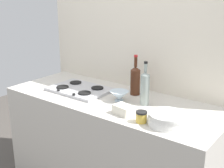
{
  "coord_description": "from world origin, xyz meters",
  "views": [
    {
      "loc": [
        1.37,
        -1.81,
        1.74
      ],
      "look_at": [
        0.0,
        0.0,
        1.02
      ],
      "focal_mm": 48.72,
      "sensor_mm": 36.0,
      "label": 1
    }
  ],
  "objects_px": {
    "stovetop_hob": "(80,89)",
    "condiment_jar_front": "(141,117)",
    "wine_bottle_mid_left": "(135,80)",
    "butter_dish": "(123,110)",
    "mixing_bowl": "(119,96)",
    "wine_bottle_leftmost": "(145,88)",
    "plate_stack": "(167,119)"
  },
  "relations": [
    {
      "from": "stovetop_hob",
      "to": "butter_dish",
      "type": "distance_m",
      "value": 0.61
    },
    {
      "from": "stovetop_hob",
      "to": "condiment_jar_front",
      "type": "xyz_separation_m",
      "value": [
        0.76,
        -0.23,
        0.02
      ]
    },
    {
      "from": "plate_stack",
      "to": "wine_bottle_mid_left",
      "type": "distance_m",
      "value": 0.61
    },
    {
      "from": "stovetop_hob",
      "to": "condiment_jar_front",
      "type": "distance_m",
      "value": 0.79
    },
    {
      "from": "plate_stack",
      "to": "condiment_jar_front",
      "type": "bearing_deg",
      "value": -157.07
    },
    {
      "from": "butter_dish",
      "to": "condiment_jar_front",
      "type": "height_order",
      "value": "condiment_jar_front"
    },
    {
      "from": "condiment_jar_front",
      "to": "wine_bottle_leftmost",
      "type": "bearing_deg",
      "value": 117.56
    },
    {
      "from": "wine_bottle_mid_left",
      "to": "mixing_bowl",
      "type": "xyz_separation_m",
      "value": [
        -0.01,
        -0.2,
        -0.08
      ]
    },
    {
      "from": "wine_bottle_leftmost",
      "to": "butter_dish",
      "type": "bearing_deg",
      "value": -95.36
    },
    {
      "from": "wine_bottle_mid_left",
      "to": "butter_dish",
      "type": "height_order",
      "value": "wine_bottle_mid_left"
    },
    {
      "from": "wine_bottle_leftmost",
      "to": "wine_bottle_mid_left",
      "type": "relative_size",
      "value": 1.01
    },
    {
      "from": "mixing_bowl",
      "to": "butter_dish",
      "type": "distance_m",
      "value": 0.26
    },
    {
      "from": "stovetop_hob",
      "to": "condiment_jar_front",
      "type": "relative_size",
      "value": 6.7
    },
    {
      "from": "plate_stack",
      "to": "condiment_jar_front",
      "type": "relative_size",
      "value": 3.26
    },
    {
      "from": "butter_dish",
      "to": "condiment_jar_front",
      "type": "bearing_deg",
      "value": -13.08
    },
    {
      "from": "plate_stack",
      "to": "mixing_bowl",
      "type": "xyz_separation_m",
      "value": [
        -0.5,
        0.17,
        0.0
      ]
    },
    {
      "from": "plate_stack",
      "to": "wine_bottle_mid_left",
      "type": "relative_size",
      "value": 0.74
    },
    {
      "from": "stovetop_hob",
      "to": "condiment_jar_front",
      "type": "bearing_deg",
      "value": -16.63
    },
    {
      "from": "wine_bottle_leftmost",
      "to": "wine_bottle_mid_left",
      "type": "xyz_separation_m",
      "value": [
        -0.18,
        0.15,
        -0.01
      ]
    },
    {
      "from": "condiment_jar_front",
      "to": "stovetop_hob",
      "type": "bearing_deg",
      "value": 163.37
    },
    {
      "from": "stovetop_hob",
      "to": "mixing_bowl",
      "type": "xyz_separation_m",
      "value": [
        0.41,
        0.0,
        0.03
      ]
    },
    {
      "from": "wine_bottle_leftmost",
      "to": "stovetop_hob",
      "type": "bearing_deg",
      "value": -174.58
    },
    {
      "from": "plate_stack",
      "to": "butter_dish",
      "type": "distance_m",
      "value": 0.32
    },
    {
      "from": "mixing_bowl",
      "to": "condiment_jar_front",
      "type": "bearing_deg",
      "value": -33.76
    },
    {
      "from": "plate_stack",
      "to": "butter_dish",
      "type": "height_order",
      "value": "plate_stack"
    },
    {
      "from": "stovetop_hob",
      "to": "mixing_bowl",
      "type": "bearing_deg",
      "value": 0.61
    },
    {
      "from": "wine_bottle_mid_left",
      "to": "butter_dish",
      "type": "distance_m",
      "value": 0.43
    },
    {
      "from": "plate_stack",
      "to": "wine_bottle_mid_left",
      "type": "bearing_deg",
      "value": 142.57
    },
    {
      "from": "stovetop_hob",
      "to": "wine_bottle_leftmost",
      "type": "relative_size",
      "value": 1.52
    },
    {
      "from": "wine_bottle_mid_left",
      "to": "stovetop_hob",
      "type": "bearing_deg",
      "value": -154.16
    },
    {
      "from": "wine_bottle_mid_left",
      "to": "plate_stack",
      "type": "bearing_deg",
      "value": -37.43
    },
    {
      "from": "plate_stack",
      "to": "wine_bottle_leftmost",
      "type": "xyz_separation_m",
      "value": [
        -0.3,
        0.22,
        0.09
      ]
    }
  ]
}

